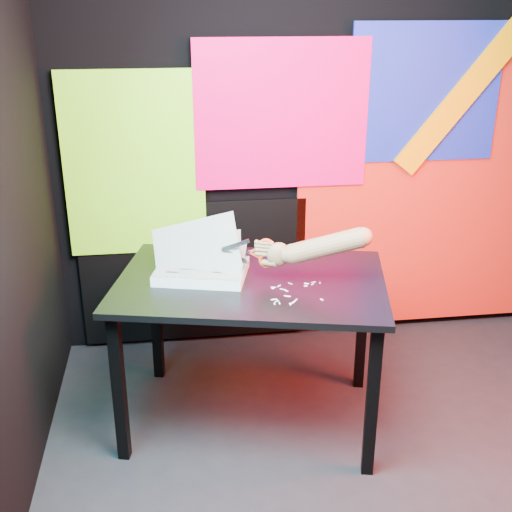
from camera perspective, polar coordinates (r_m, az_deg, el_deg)
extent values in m
cube|color=black|center=(2.90, 12.50, -20.49)|extent=(3.00, 3.00, 0.01)
cube|color=black|center=(3.63, 6.15, 12.58)|extent=(3.00, 0.01, 2.70)
cube|color=red|center=(3.92, 15.26, 5.11)|extent=(1.60, 0.02, 1.60)
cube|color=#1623A2|center=(3.75, 14.82, 13.83)|extent=(0.85, 0.02, 0.75)
cube|color=#EE045D|center=(3.53, 2.31, 12.42)|extent=(0.95, 0.02, 0.80)
cube|color=#77F319|center=(3.54, -10.75, 7.94)|extent=(0.75, 0.02, 1.00)
cube|color=#FF8B00|center=(3.84, 19.37, 15.03)|extent=(0.91, 0.02, 1.11)
cube|color=black|center=(3.76, -5.48, -1.43)|extent=(1.30, 0.02, 0.85)
cube|color=black|center=(2.90, -12.09, -11.46)|extent=(0.06, 0.06, 0.72)
cube|color=black|center=(3.46, -8.87, -5.35)|extent=(0.06, 0.06, 0.72)
cube|color=black|center=(2.79, 10.28, -12.65)|extent=(0.06, 0.06, 0.72)
cube|color=black|center=(3.38, 9.40, -6.11)|extent=(0.06, 0.06, 0.72)
cube|color=black|center=(2.91, -0.44, -2.35)|extent=(1.36, 1.06, 0.03)
cube|color=silver|center=(2.94, -4.85, -1.36)|extent=(0.46, 0.39, 0.05)
cube|color=silver|center=(2.93, -4.87, -0.92)|extent=(0.46, 0.39, 0.00)
cube|color=silver|center=(2.92, -4.87, -0.84)|extent=(0.44, 0.37, 0.12)
cube|color=silver|center=(2.93, -5.10, -0.30)|extent=(0.40, 0.33, 0.21)
cube|color=silver|center=(2.93, -5.34, 0.65)|extent=(0.40, 0.26, 0.30)
cylinder|color=#232428|center=(2.85, -9.00, -1.78)|extent=(0.01, 0.01, 0.00)
cylinder|color=#232428|center=(2.84, -8.45, -1.80)|extent=(0.01, 0.01, 0.00)
cylinder|color=#232428|center=(2.83, -7.91, -1.83)|extent=(0.01, 0.01, 0.00)
cylinder|color=#232428|center=(2.83, -7.36, -1.86)|extent=(0.01, 0.01, 0.00)
cylinder|color=#232428|center=(2.82, -6.80, -1.89)|extent=(0.01, 0.01, 0.00)
cylinder|color=#232428|center=(2.81, -6.25, -1.92)|extent=(0.01, 0.01, 0.00)
cylinder|color=#232428|center=(2.81, -5.69, -1.95)|extent=(0.01, 0.01, 0.00)
cylinder|color=#232428|center=(2.80, -5.13, -1.98)|extent=(0.01, 0.01, 0.00)
cylinder|color=#232428|center=(2.80, -4.56, -2.01)|extent=(0.01, 0.01, 0.00)
cylinder|color=#232428|center=(2.79, -4.00, -2.04)|extent=(0.01, 0.01, 0.00)
cylinder|color=#232428|center=(2.79, -3.43, -2.06)|extent=(0.01, 0.01, 0.00)
cylinder|color=#232428|center=(2.78, -2.86, -2.09)|extent=(0.01, 0.01, 0.00)
cylinder|color=#232428|center=(2.78, -2.29, -2.12)|extent=(0.01, 0.01, 0.00)
cylinder|color=#232428|center=(2.77, -1.72, -2.15)|extent=(0.01, 0.01, 0.00)
cylinder|color=#232428|center=(3.09, -7.69, 0.22)|extent=(0.01, 0.01, 0.00)
cylinder|color=#232428|center=(3.08, -7.19, 0.19)|extent=(0.01, 0.01, 0.00)
cylinder|color=#232428|center=(3.07, -6.68, 0.17)|extent=(0.01, 0.01, 0.00)
cylinder|color=#232428|center=(3.07, -6.17, 0.15)|extent=(0.01, 0.01, 0.00)
cylinder|color=#232428|center=(3.06, -5.66, 0.13)|extent=(0.01, 0.01, 0.00)
cylinder|color=#232428|center=(3.06, -5.15, 0.10)|extent=(0.01, 0.01, 0.00)
cylinder|color=#232428|center=(3.05, -4.63, 0.08)|extent=(0.01, 0.01, 0.00)
cylinder|color=#232428|center=(3.05, -4.11, 0.06)|extent=(0.01, 0.01, 0.00)
cylinder|color=#232428|center=(3.04, -3.59, 0.04)|extent=(0.01, 0.01, 0.00)
cylinder|color=#232428|center=(3.04, -3.07, 0.01)|extent=(0.01, 0.01, 0.00)
cylinder|color=#232428|center=(3.03, -2.55, -0.01)|extent=(0.01, 0.01, 0.00)
cylinder|color=#232428|center=(3.03, -2.03, -0.03)|extent=(0.01, 0.01, 0.00)
cylinder|color=#232428|center=(3.02, -1.50, -0.06)|extent=(0.01, 0.01, 0.00)
cylinder|color=#232428|center=(3.02, -0.98, -0.08)|extent=(0.01, 0.01, 0.00)
cube|color=black|center=(2.99, -6.45, -0.43)|extent=(0.07, 0.03, 0.00)
cube|color=black|center=(2.95, -4.35, -0.68)|extent=(0.05, 0.02, 0.00)
cube|color=black|center=(2.90, -5.85, -1.18)|extent=(0.09, 0.03, 0.00)
cube|color=black|center=(2.85, -3.45, -1.46)|extent=(0.04, 0.02, 0.00)
cube|color=black|center=(2.87, -7.46, -1.43)|extent=(0.05, 0.02, 0.00)
cube|color=#AEAEAF|center=(2.86, -1.84, 0.97)|extent=(0.12, 0.05, 0.07)
cube|color=#AEAEAF|center=(2.88, -1.83, -0.01)|extent=(0.12, 0.05, 0.07)
cylinder|color=#AEAEAF|center=(2.85, -0.62, 0.37)|extent=(0.02, 0.02, 0.01)
cube|color=#F83A16|center=(2.85, -0.17, 0.14)|extent=(0.05, 0.03, 0.03)
cube|color=#F83A16|center=(2.84, -0.17, 0.53)|extent=(0.05, 0.03, 0.03)
torus|color=#F83A16|center=(2.82, 0.93, 0.89)|extent=(0.07, 0.04, 0.07)
torus|color=#F83A16|center=(2.85, 0.92, -0.41)|extent=(0.07, 0.04, 0.07)
ellipsoid|color=#956A43|center=(2.82, 2.01, 0.14)|extent=(0.11, 0.06, 0.11)
cylinder|color=#956A43|center=(2.84, 0.93, 0.15)|extent=(0.08, 0.05, 0.02)
cylinder|color=#956A43|center=(2.83, 0.93, 0.53)|extent=(0.08, 0.05, 0.02)
cylinder|color=#956A43|center=(2.82, 0.93, 0.86)|extent=(0.07, 0.04, 0.02)
cylinder|color=#956A43|center=(2.82, 0.93, 1.15)|extent=(0.07, 0.04, 0.02)
cylinder|color=#956A43|center=(2.83, 1.19, -0.63)|extent=(0.07, 0.06, 0.03)
cylinder|color=#956A43|center=(2.81, 3.06, 0.13)|extent=(0.08, 0.09, 0.07)
cylinder|color=#956A43|center=(2.77, 6.24, 0.89)|extent=(0.35, 0.21, 0.19)
sphere|color=#956A43|center=(2.74, 9.49, 1.68)|extent=(0.08, 0.08, 0.08)
cube|color=white|center=(2.88, 5.71, -2.39)|extent=(0.01, 0.01, 0.00)
cube|color=white|center=(2.82, 1.55, -2.80)|extent=(0.02, 0.02, 0.00)
cube|color=white|center=(2.72, 5.85, -3.87)|extent=(0.01, 0.02, 0.00)
cube|color=white|center=(2.83, 2.04, -2.68)|extent=(0.02, 0.02, 0.00)
cube|color=white|center=(2.88, 5.14, -2.32)|extent=(0.02, 0.01, 0.00)
cube|color=white|center=(2.69, 3.32, -4.14)|extent=(0.02, 0.03, 0.00)
cube|color=white|center=(2.87, 4.51, -2.45)|extent=(0.02, 0.02, 0.00)
cube|color=white|center=(2.68, 2.10, -4.21)|extent=(0.01, 0.02, 0.00)
cube|color=white|center=(2.86, 3.07, -2.46)|extent=(0.02, 0.02, 0.00)
cube|color=white|center=(2.81, 1.48, -2.86)|extent=(0.01, 0.02, 0.00)
cube|color=white|center=(2.71, 3.59, -3.91)|extent=(0.01, 0.02, 0.00)
cube|color=white|center=(2.67, 3.06, -4.29)|extent=(0.01, 0.02, 0.00)
cube|color=white|center=(2.69, 1.88, -4.04)|extent=(0.02, 0.02, 0.00)
cube|color=white|center=(2.86, 5.05, -2.52)|extent=(0.02, 0.01, 0.00)
cube|color=white|center=(2.74, 2.79, -3.58)|extent=(0.03, 0.02, 0.00)
cube|color=white|center=(2.67, 1.66, -4.26)|extent=(0.01, 0.02, 0.00)
cube|color=white|center=(2.80, 2.40, -2.97)|extent=(0.03, 0.02, 0.00)
cube|color=white|center=(2.79, 2.66, -3.08)|extent=(0.02, 0.03, 0.00)
cube|color=white|center=(2.71, 1.62, -3.88)|extent=(0.03, 0.01, 0.00)
cube|color=white|center=(2.84, 4.44, -2.67)|extent=(0.02, 0.01, 0.00)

